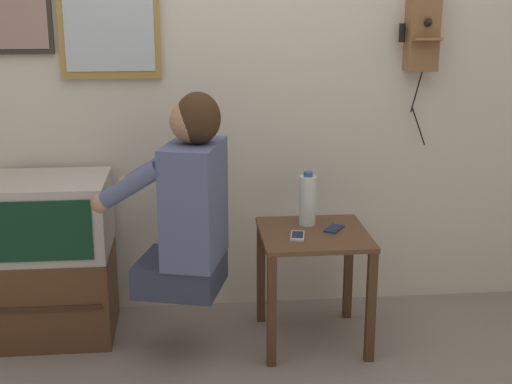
{
  "coord_description": "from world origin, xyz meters",
  "views": [
    {
      "loc": [
        -0.27,
        -2.55,
        1.62
      ],
      "look_at": [
        0.03,
        0.49,
        0.76
      ],
      "focal_mm": 50.0,
      "sensor_mm": 36.0,
      "label": 1
    }
  ],
  "objects_px": {
    "wall_phone_antique": "(422,27)",
    "wall_mirror": "(108,3)",
    "cell_phone_spare": "(334,228)",
    "water_bottle": "(308,200)",
    "framed_picture": "(20,14)",
    "television": "(51,216)",
    "cell_phone_held": "(298,236)",
    "person": "(188,201)"
  },
  "relations": [
    {
      "from": "wall_phone_antique",
      "to": "wall_mirror",
      "type": "bearing_deg",
      "value": 178.46
    },
    {
      "from": "cell_phone_spare",
      "to": "water_bottle",
      "type": "xyz_separation_m",
      "value": [
        -0.11,
        0.09,
        0.12
      ]
    },
    {
      "from": "framed_picture",
      "to": "wall_mirror",
      "type": "height_order",
      "value": "wall_mirror"
    },
    {
      "from": "wall_phone_antique",
      "to": "cell_phone_spare",
      "type": "bearing_deg",
      "value": -142.78
    },
    {
      "from": "television",
      "to": "wall_mirror",
      "type": "relative_size",
      "value": 0.77
    },
    {
      "from": "framed_picture",
      "to": "cell_phone_held",
      "type": "xyz_separation_m",
      "value": [
        1.25,
        -0.51,
        -0.97
      ]
    },
    {
      "from": "television",
      "to": "wall_mirror",
      "type": "xyz_separation_m",
      "value": [
        0.3,
        0.25,
        0.97
      ]
    },
    {
      "from": "wall_mirror",
      "to": "water_bottle",
      "type": "relative_size",
      "value": 2.73
    },
    {
      "from": "person",
      "to": "water_bottle",
      "type": "bearing_deg",
      "value": -53.81
    },
    {
      "from": "cell_phone_spare",
      "to": "framed_picture",
      "type": "bearing_deg",
      "value": -163.63
    },
    {
      "from": "framed_picture",
      "to": "person",
      "type": "bearing_deg",
      "value": -35.28
    },
    {
      "from": "wall_phone_antique",
      "to": "wall_mirror",
      "type": "xyz_separation_m",
      "value": [
        -1.52,
        0.04,
        0.11
      ]
    },
    {
      "from": "television",
      "to": "cell_phone_spare",
      "type": "relative_size",
      "value": 3.96
    },
    {
      "from": "television",
      "to": "cell_phone_spare",
      "type": "xyz_separation_m",
      "value": [
        1.33,
        -0.17,
        -0.05
      ]
    },
    {
      "from": "wall_mirror",
      "to": "cell_phone_spare",
      "type": "relative_size",
      "value": 5.18
    },
    {
      "from": "person",
      "to": "wall_phone_antique",
      "type": "bearing_deg",
      "value": -51.34
    },
    {
      "from": "wall_phone_antique",
      "to": "water_bottle",
      "type": "height_order",
      "value": "wall_phone_antique"
    },
    {
      "from": "wall_phone_antique",
      "to": "cell_phone_held",
      "type": "height_order",
      "value": "wall_phone_antique"
    },
    {
      "from": "water_bottle",
      "to": "television",
      "type": "bearing_deg",
      "value": 176.29
    },
    {
      "from": "television",
      "to": "cell_phone_held",
      "type": "relative_size",
      "value": 4.07
    },
    {
      "from": "person",
      "to": "wall_mirror",
      "type": "xyz_separation_m",
      "value": [
        -0.35,
        0.54,
        0.83
      ]
    },
    {
      "from": "television",
      "to": "cell_phone_spare",
      "type": "distance_m",
      "value": 1.34
    },
    {
      "from": "wall_mirror",
      "to": "cell_phone_spare",
      "type": "distance_m",
      "value": 1.51
    },
    {
      "from": "cell_phone_spare",
      "to": "water_bottle",
      "type": "distance_m",
      "value": 0.18
    },
    {
      "from": "television",
      "to": "cell_phone_held",
      "type": "xyz_separation_m",
      "value": [
        1.14,
        -0.26,
        -0.05
      ]
    },
    {
      "from": "framed_picture",
      "to": "water_bottle",
      "type": "distance_m",
      "value": 1.61
    },
    {
      "from": "water_bottle",
      "to": "framed_picture",
      "type": "bearing_deg",
      "value": 166.13
    },
    {
      "from": "television",
      "to": "water_bottle",
      "type": "xyz_separation_m",
      "value": [
        1.21,
        -0.08,
        0.07
      ]
    },
    {
      "from": "framed_picture",
      "to": "cell_phone_spare",
      "type": "xyz_separation_m",
      "value": [
        1.44,
        -0.42,
        -0.97
      ]
    },
    {
      "from": "person",
      "to": "framed_picture",
      "type": "xyz_separation_m",
      "value": [
        -0.76,
        0.54,
        0.78
      ]
    },
    {
      "from": "cell_phone_spare",
      "to": "water_bottle",
      "type": "relative_size",
      "value": 0.53
    },
    {
      "from": "wall_phone_antique",
      "to": "framed_picture",
      "type": "distance_m",
      "value": 1.93
    },
    {
      "from": "wall_mirror",
      "to": "cell_phone_spare",
      "type": "bearing_deg",
      "value": -21.86
    },
    {
      "from": "person",
      "to": "cell_phone_held",
      "type": "relative_size",
      "value": 6.68
    },
    {
      "from": "wall_phone_antique",
      "to": "water_bottle",
      "type": "relative_size",
      "value": 3.22
    },
    {
      "from": "cell_phone_held",
      "to": "wall_mirror",
      "type": "bearing_deg",
      "value": 160.33
    },
    {
      "from": "water_bottle",
      "to": "person",
      "type": "bearing_deg",
      "value": -159.52
    },
    {
      "from": "wall_mirror",
      "to": "water_bottle",
      "type": "bearing_deg",
      "value": -19.49
    },
    {
      "from": "person",
      "to": "cell_phone_spare",
      "type": "relative_size",
      "value": 6.5
    },
    {
      "from": "water_bottle",
      "to": "wall_mirror",
      "type": "bearing_deg",
      "value": 160.51
    },
    {
      "from": "framed_picture",
      "to": "wall_mirror",
      "type": "relative_size",
      "value": 0.52
    },
    {
      "from": "water_bottle",
      "to": "cell_phone_spare",
      "type": "bearing_deg",
      "value": -38.18
    }
  ]
}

